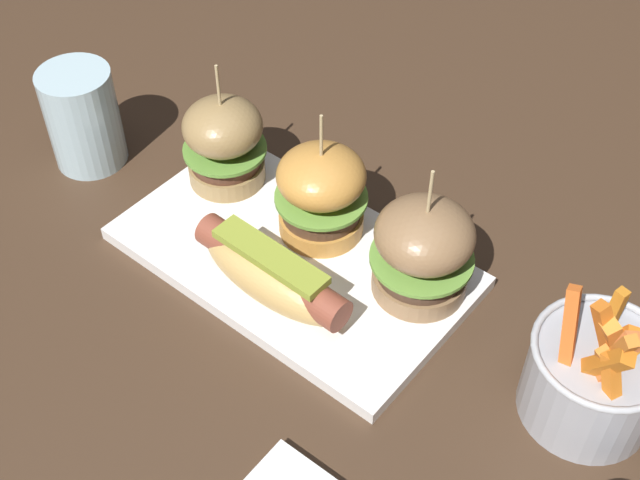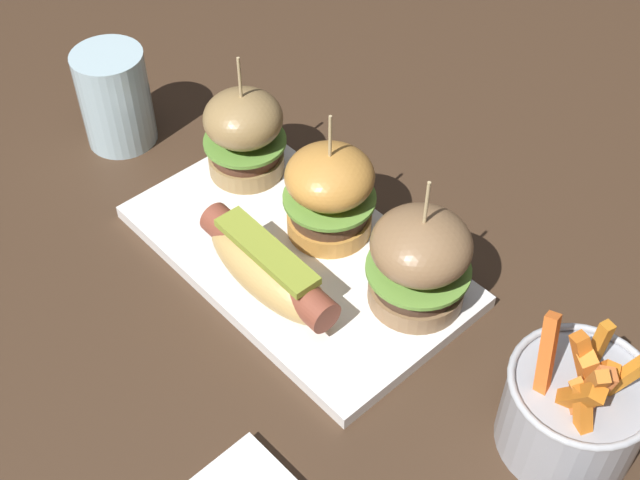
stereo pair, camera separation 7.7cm
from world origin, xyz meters
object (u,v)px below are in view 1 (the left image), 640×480
slider_right (423,250)px  water_glass (83,118)px  platter_main (293,258)px  hot_dog (271,273)px  fries_bucket (594,377)px  slider_center (321,192)px  slider_left (224,142)px

slider_right → water_glass: size_ratio=1.29×
slider_right → water_glass: (-0.39, -0.06, -0.01)m
platter_main → hot_dog: hot_dog is taller
slider_right → fries_bucket: size_ratio=1.02×
water_glass → slider_right: bearing=9.1°
fries_bucket → water_glass: (-0.57, -0.05, 0.01)m
fries_bucket → water_glass: fries_bucket is taller
slider_center → fries_bucket: (0.30, -0.01, -0.02)m
platter_main → water_glass: size_ratio=3.04×
slider_right → water_glass: 0.40m
slider_left → fries_bucket: slider_left is taller
slider_left → water_glass: bearing=-158.1°
slider_center → water_glass: 0.28m
platter_main → slider_left: slider_left is taller
slider_center → water_glass: size_ratio=1.26×
hot_dog → fries_bucket: (0.28, 0.08, 0.00)m
slider_left → fries_bucket: bearing=-1.4°
platter_main → slider_left: (-0.12, 0.04, 0.06)m
fries_bucket → slider_left: bearing=178.6°
hot_dog → slider_center: slider_center is taller
platter_main → slider_right: 0.14m
slider_left → slider_right: 0.24m
slider_left → platter_main: bearing=-17.4°
platter_main → slider_right: bearing=19.1°
slider_left → slider_center: bearing=2.1°
slider_center → water_glass: slider_center is taller
slider_center → fries_bucket: slider_center is taller
slider_center → platter_main: bearing=-89.1°
hot_dog → slider_center: size_ratio=1.18×
slider_center → slider_left: bearing=-177.9°
slider_left → slider_right: slider_right is taller
slider_right → water_glass: slider_right is taller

